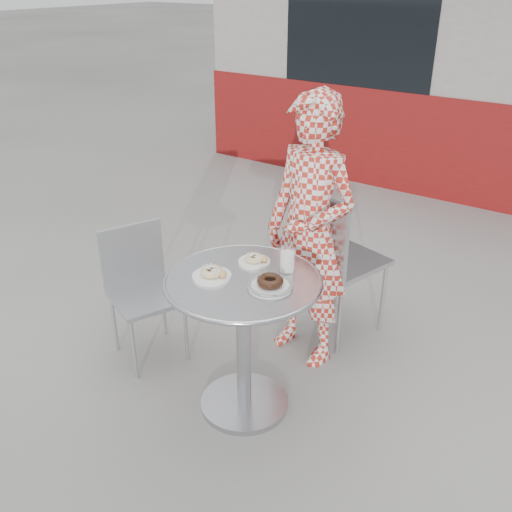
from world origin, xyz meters
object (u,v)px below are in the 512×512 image
Objects in this scene: chair_left at (148,320)px; plate_near at (212,274)px; seated_person at (309,234)px; plate_checker at (270,284)px; bistro_table at (243,312)px; chair_far at (337,288)px; plate_far at (255,260)px; milk_cup at (287,261)px.

plate_near is at bearing -78.03° from chair_left.
seated_person reaches higher than plate_near.
seated_person is 7.29× the size of plate_checker.
bistro_table is 0.25m from plate_checker.
chair_far is 6.07× the size of plate_far.
seated_person is at bearing 106.05° from milk_cup.
bistro_table is 4.85× the size of plate_far.
plate_near is 0.87× the size of plate_checker.
plate_near reaches higher than bistro_table.
bistro_table is at bearing 29.63° from plate_near.
plate_far is 0.85× the size of plate_near.
milk_cup is at bearing 5.62° from plate_far.
chair_left is 3.68× the size of plate_checker.
chair_left is 0.88m from plate_far.
chair_left is at bearing -132.79° from seated_person.
milk_cup is at bearing 112.19° from chair_far.
plate_checker is at bearing -39.04° from plate_far.
plate_far is (-0.05, 0.17, 0.20)m from bistro_table.
chair_far reaches higher than chair_left.
plate_checker is at bearing 1.35° from bistro_table.
chair_far is 1.12m from plate_near.
plate_far is 0.25m from plate_near.
plate_checker reaches higher than bistro_table.
chair_far is 5.18× the size of plate_near.
milk_cup is at bearing -57.88° from chair_left.
chair_far is at bearing 96.39° from milk_cup.
bistro_table is 0.80× the size of chair_far.
bistro_table is 0.98× the size of chair_left.
plate_near is at bearing -164.82° from plate_checker.
chair_far is 0.90m from plate_far.
plate_near reaches higher than chair_left.
bistro_table is at bearing -70.56° from chair_left.
seated_person reaches higher than chair_left.
chair_far is 4.53× the size of plate_checker.
plate_near is 0.36m from milk_cup.
plate_far is at bearing 140.96° from plate_checker.
plate_near is at bearing -135.25° from milk_cup.
chair_left is 1.03m from plate_checker.
plate_near is 1.55× the size of milk_cup.
milk_cup is (0.86, 0.13, 0.58)m from chair_left.
seated_person is 12.93× the size of milk_cup.
seated_person reaches higher than plate_far.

